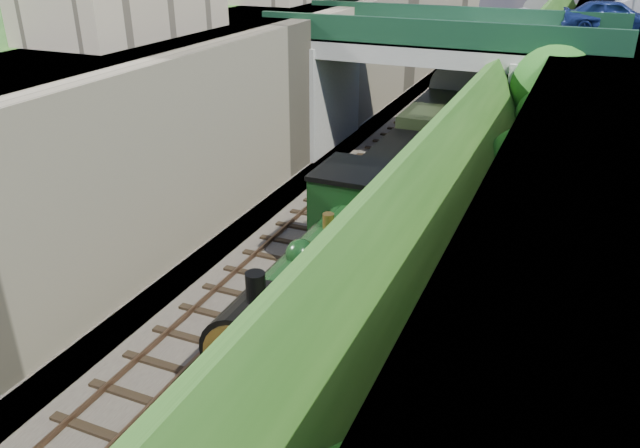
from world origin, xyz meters
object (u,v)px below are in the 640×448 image
Objects in this scene: tender at (401,192)px; road_bridge at (450,82)px; car_blue at (612,16)px; locomotive at (326,275)px; tree at (556,91)px.

road_bridge is at bearing 91.71° from tender.
car_blue reaches higher than tender.
car_blue reaches higher than locomotive.
locomotive is (-4.71, -13.32, -2.75)m from tree.
road_bridge is 1.56× the size of locomotive.
tree is at bearing 51.67° from tender.
tree is 14.40m from locomotive.
road_bridge is 8.10m from car_blue.
road_bridge reaches higher than locomotive.
road_bridge is 2.42× the size of tree.
road_bridge is 2.67× the size of tender.
car_blue is (1.67, 6.22, 2.37)m from tree.
tree reaches higher than tender.
locomotive is (-6.38, -19.55, -5.13)m from car_blue.
road_bridge is at bearing 90.92° from locomotive.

